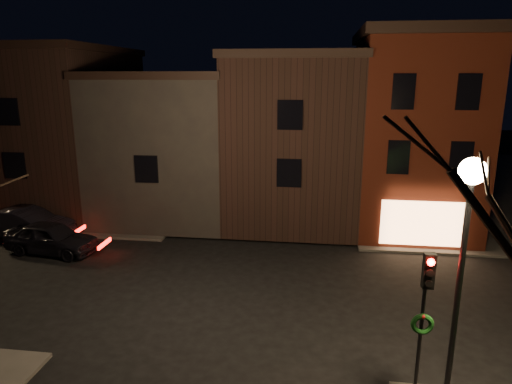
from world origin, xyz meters
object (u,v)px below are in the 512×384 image
Objects in this scene: street_lamp_near at (467,220)px; traffic_signal at (425,303)px; parked_car_a at (51,238)px; parked_car_b at (27,224)px.

traffic_signal is (-0.60, 0.49, -2.37)m from street_lamp_near.
street_lamp_near is 18.73m from parked_car_a.
traffic_signal reaches higher than parked_car_b.
traffic_signal is 0.90× the size of parked_car_a.
parked_car_a is (-15.30, 8.36, -2.04)m from traffic_signal.
traffic_signal reaches higher than parked_car_a.
parked_car_b is at bearing 150.47° from traffic_signal.
street_lamp_near is at bearing -111.86° from parked_car_a.
street_lamp_near is 21.52m from parked_car_b.
street_lamp_near reaches higher than traffic_signal.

